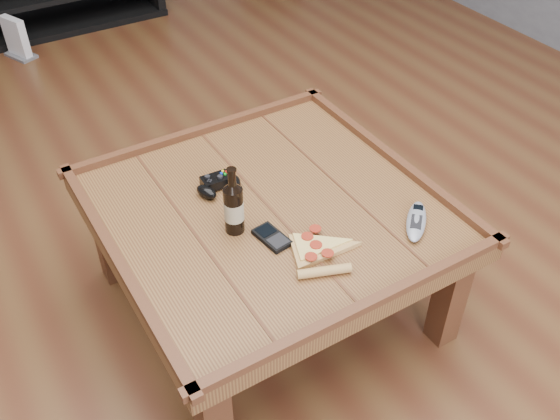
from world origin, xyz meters
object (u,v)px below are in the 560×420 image
remote_control (416,221)px  game_controller (219,185)px  pizza_slice (317,251)px  game_console (17,39)px  smartphone (272,237)px  coffee_table (269,221)px  beer_bottle (234,206)px

remote_control → game_controller: bearing=178.7°
pizza_slice → game_console: pizza_slice is taller
smartphone → remote_control: 0.44m
smartphone → coffee_table: bearing=55.1°
game_controller → game_console: bearing=97.4°
pizza_slice → remote_control: (0.32, -0.05, 0.00)m
beer_bottle → pizza_slice: size_ratio=0.72×
smartphone → beer_bottle: bearing=119.8°
beer_bottle → game_console: 2.50m
remote_control → coffee_table: bearing=-176.2°
pizza_slice → remote_control: size_ratio=1.78×
game_controller → remote_control: size_ratio=0.94×
coffee_table → remote_control: remote_control is taller
beer_bottle → remote_control: (0.47, -0.26, -0.08)m
coffee_table → pizza_slice: pizza_slice is taller
remote_control → game_console: bearing=148.4°
game_controller → smartphone: 0.29m
coffee_table → game_console: coffee_table is taller
coffee_table → smartphone: size_ratio=8.21×
beer_bottle → pizza_slice: 0.27m
beer_bottle → game_controller: (0.05, 0.20, -0.07)m
smartphone → remote_control: (0.40, -0.17, 0.01)m
pizza_slice → game_console: size_ratio=1.31×
beer_bottle → pizza_slice: bearing=-54.0°
game_controller → coffee_table: bearing=-56.8°
coffee_table → smartphone: (-0.07, -0.13, 0.07)m
game_console → smartphone: bearing=-108.0°
smartphone → remote_control: remote_control is taller
coffee_table → game_controller: (-0.09, 0.16, 0.08)m
pizza_slice → smartphone: pizza_slice is taller
remote_control → smartphone: bearing=-157.1°
beer_bottle → remote_control: bearing=-28.8°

